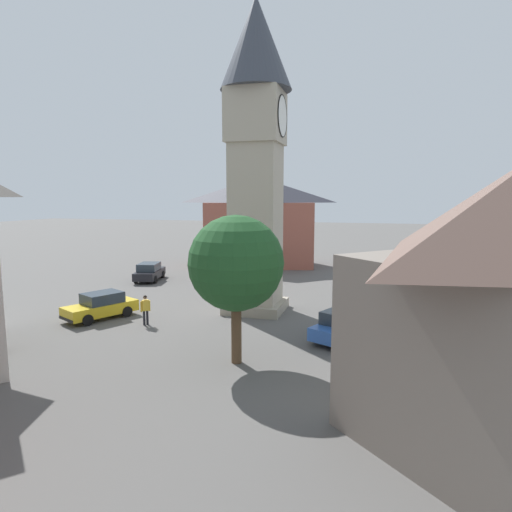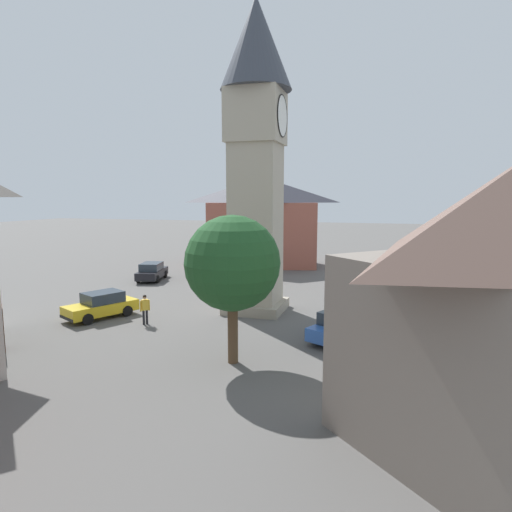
{
  "view_description": "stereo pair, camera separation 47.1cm",
  "coord_description": "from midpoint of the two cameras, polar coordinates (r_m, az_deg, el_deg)",
  "views": [
    {
      "loc": [
        -25.78,
        -7.17,
        7.04
      ],
      "look_at": [
        0.0,
        0.0,
        3.47
      ],
      "focal_mm": 30.7,
      "sensor_mm": 36.0,
      "label": 1
    },
    {
      "loc": [
        -25.65,
        -7.62,
        7.04
      ],
      "look_at": [
        0.0,
        0.0,
        3.47
      ],
      "focal_mm": 30.7,
      "sensor_mm": 36.0,
      "label": 2
    }
  ],
  "objects": [
    {
      "name": "car_red_corner",
      "position": [
        27.39,
        -20.02,
        -6.11
      ],
      "size": [
        4.45,
        3.35,
        1.53
      ],
      "color": "gold",
      "rests_on": "ground"
    },
    {
      "name": "tree",
      "position": [
        18.3,
        -3.36,
        -1.0
      ],
      "size": [
        4.04,
        4.04,
        6.35
      ],
      "color": "brown",
      "rests_on": "ground"
    },
    {
      "name": "pedestrian",
      "position": [
        25.24,
        -14.74,
        -6.47
      ],
      "size": [
        0.43,
        0.41,
        1.69
      ],
      "color": "black",
      "rests_on": "ground"
    },
    {
      "name": "car_silver_kerb",
      "position": [
        22.37,
        10.87,
        -8.84
      ],
      "size": [
        4.45,
        3.33,
        1.53
      ],
      "color": "#2D5BB7",
      "rests_on": "ground"
    },
    {
      "name": "car_blue_kerb",
      "position": [
        32.73,
        21.63,
        -3.99
      ],
      "size": [
        4.06,
        4.16,
        1.53
      ],
      "color": "gold",
      "rests_on": "ground"
    },
    {
      "name": "building_shop_left",
      "position": [
        45.13,
        0.08,
        4.57
      ],
      "size": [
        8.65,
        12.46,
        9.11
      ],
      "color": "#995142",
      "rests_on": "ground"
    },
    {
      "name": "clock_tower",
      "position": [
        27.04,
        -0.52,
        15.95
      ],
      "size": [
        4.24,
        4.24,
        18.82
      ],
      "color": "gray",
      "rests_on": "ground"
    },
    {
      "name": "ground_plane",
      "position": [
        27.67,
        -0.49,
        -7.13
      ],
      "size": [
        200.0,
        200.0,
        0.0
      ],
      "primitive_type": "plane",
      "color": "#565451"
    },
    {
      "name": "car_white_side",
      "position": [
        38.47,
        -14.06,
        -2.01
      ],
      "size": [
        4.4,
        2.56,
        1.53
      ],
      "color": "black",
      "rests_on": "ground"
    }
  ]
}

